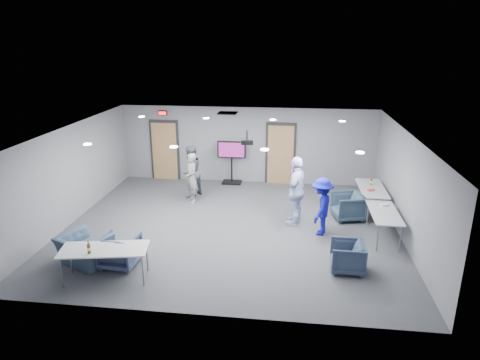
# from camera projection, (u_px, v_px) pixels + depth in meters

# --- Properties ---
(floor) EXTENTS (9.00, 9.00, 0.00)m
(floor) POSITION_uv_depth(u_px,v_px,m) (231.00, 227.00, 11.82)
(floor) COLOR #3A3C42
(floor) RESTS_ON ground
(ceiling) EXTENTS (9.00, 9.00, 0.00)m
(ceiling) POSITION_uv_depth(u_px,v_px,m) (230.00, 131.00, 10.97)
(ceiling) COLOR silver
(ceiling) RESTS_ON wall_back
(wall_back) EXTENTS (9.00, 0.02, 2.70)m
(wall_back) POSITION_uv_depth(u_px,v_px,m) (247.00, 145.00, 15.16)
(wall_back) COLOR gray
(wall_back) RESTS_ON floor
(wall_front) EXTENTS (9.00, 0.02, 2.70)m
(wall_front) POSITION_uv_depth(u_px,v_px,m) (199.00, 251.00, 7.63)
(wall_front) COLOR gray
(wall_front) RESTS_ON floor
(wall_left) EXTENTS (0.02, 8.00, 2.70)m
(wall_left) POSITION_uv_depth(u_px,v_px,m) (71.00, 174.00, 11.92)
(wall_left) COLOR gray
(wall_left) RESTS_ON floor
(wall_right) EXTENTS (0.02, 8.00, 2.70)m
(wall_right) POSITION_uv_depth(u_px,v_px,m) (406.00, 187.00, 10.87)
(wall_right) COLOR gray
(wall_right) RESTS_ON floor
(door_left) EXTENTS (1.06, 0.17, 2.24)m
(door_left) POSITION_uv_depth(u_px,v_px,m) (165.00, 151.00, 15.56)
(door_left) COLOR black
(door_left) RESTS_ON wall_back
(door_right) EXTENTS (1.06, 0.17, 2.24)m
(door_right) POSITION_uv_depth(u_px,v_px,m) (280.00, 154.00, 15.07)
(door_right) COLOR black
(door_right) RESTS_ON wall_back
(exit_sign) EXTENTS (0.32, 0.08, 0.16)m
(exit_sign) POSITION_uv_depth(u_px,v_px,m) (163.00, 113.00, 15.11)
(exit_sign) COLOR black
(exit_sign) RESTS_ON wall_back
(hvac_diffuser) EXTENTS (0.60, 0.60, 0.03)m
(hvac_diffuser) POSITION_uv_depth(u_px,v_px,m) (228.00, 113.00, 13.67)
(hvac_diffuser) COLOR black
(hvac_diffuser) RESTS_ON ceiling
(downlights) EXTENTS (6.18, 3.78, 0.02)m
(downlights) POSITION_uv_depth(u_px,v_px,m) (230.00, 131.00, 10.98)
(downlights) COLOR white
(downlights) RESTS_ON ceiling
(person_a) EXTENTS (0.63, 0.69, 1.57)m
(person_a) POSITION_uv_depth(u_px,v_px,m) (192.00, 178.00, 13.45)
(person_a) COLOR gray
(person_a) RESTS_ON floor
(person_b) EXTENTS (0.94, 1.03, 1.71)m
(person_b) POSITION_uv_depth(u_px,v_px,m) (191.00, 171.00, 13.85)
(person_b) COLOR slate
(person_b) RESTS_ON floor
(person_c) EXTENTS (0.79, 1.23, 1.95)m
(person_c) POSITION_uv_depth(u_px,v_px,m) (296.00, 191.00, 11.73)
(person_c) COLOR #C6D3FF
(person_c) RESTS_ON floor
(person_d) EXTENTS (0.83, 1.12, 1.55)m
(person_d) POSITION_uv_depth(u_px,v_px,m) (321.00, 207.00, 11.17)
(person_d) COLOR #161A94
(person_d) RESTS_ON floor
(chair_right_a) EXTENTS (1.00, 0.98, 0.76)m
(chair_right_a) POSITION_uv_depth(u_px,v_px,m) (348.00, 207.00, 12.23)
(chair_right_a) COLOR #324456
(chair_right_a) RESTS_ON floor
(chair_right_c) EXTENTS (0.77, 0.75, 0.68)m
(chair_right_c) POSITION_uv_depth(u_px,v_px,m) (347.00, 257.00, 9.50)
(chair_right_c) COLOR #323F56
(chair_right_c) RESTS_ON floor
(chair_front_a) EXTENTS (0.85, 0.87, 0.74)m
(chair_front_a) POSITION_uv_depth(u_px,v_px,m) (120.00, 251.00, 9.70)
(chair_front_a) COLOR #3C4668
(chair_front_a) RESTS_ON floor
(chair_front_b) EXTENTS (1.35, 1.28, 0.69)m
(chair_front_b) POSITION_uv_depth(u_px,v_px,m) (85.00, 250.00, 9.80)
(chair_front_b) COLOR #3A4E65
(chair_front_b) RESTS_ON floor
(table_right_a) EXTENTS (0.74, 1.78, 0.73)m
(table_right_a) POSITION_uv_depth(u_px,v_px,m) (372.00, 189.00, 12.73)
(table_right_a) COLOR #B8BABD
(table_right_a) RESTS_ON floor
(table_right_b) EXTENTS (0.69, 1.66, 0.73)m
(table_right_b) POSITION_uv_depth(u_px,v_px,m) (384.00, 214.00, 10.94)
(table_right_b) COLOR #B8BABD
(table_right_b) RESTS_ON floor
(table_front_left) EXTENTS (1.93, 1.08, 0.73)m
(table_front_left) POSITION_uv_depth(u_px,v_px,m) (104.00, 250.00, 9.04)
(table_front_left) COLOR #B8BABD
(table_front_left) RESTS_ON floor
(bottle_front) EXTENTS (0.08, 0.08, 0.29)m
(bottle_front) POSITION_uv_depth(u_px,v_px,m) (89.00, 249.00, 8.80)
(bottle_front) COLOR #54360E
(bottle_front) RESTS_ON table_front_left
(bottle_right) EXTENTS (0.07, 0.07, 0.26)m
(bottle_right) POSITION_uv_depth(u_px,v_px,m) (371.00, 182.00, 12.94)
(bottle_right) COLOR #54360E
(bottle_right) RESTS_ON table_right_a
(snack_box) EXTENTS (0.24, 0.20, 0.05)m
(snack_box) POSITION_uv_depth(u_px,v_px,m) (371.00, 190.00, 12.47)
(snack_box) COLOR #CB3C32
(snack_box) RESTS_ON table_right_a
(wrapper) EXTENTS (0.23, 0.19, 0.05)m
(wrapper) POSITION_uv_depth(u_px,v_px,m) (385.00, 205.00, 11.35)
(wrapper) COLOR silver
(wrapper) RESTS_ON table_right_b
(tv_stand) EXTENTS (1.00, 0.48, 1.54)m
(tv_stand) POSITION_uv_depth(u_px,v_px,m) (232.00, 160.00, 15.14)
(tv_stand) COLOR black
(tv_stand) RESTS_ON floor
(projector) EXTENTS (0.35, 0.33, 0.35)m
(projector) POSITION_uv_depth(u_px,v_px,m) (247.00, 141.00, 11.12)
(projector) COLOR black
(projector) RESTS_ON ceiling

